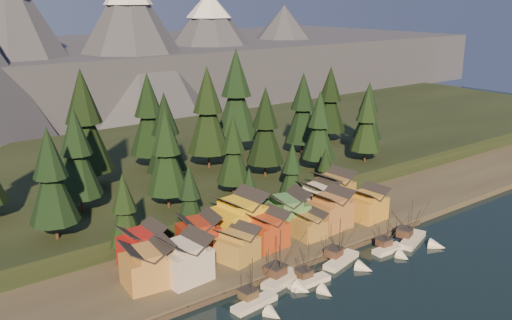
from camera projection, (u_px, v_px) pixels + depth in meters
ground at (353, 297)px, 109.65m from camera, size 500.00×500.00×0.00m
shore_strip at (233, 228)px, 139.88m from camera, size 400.00×50.00×1.50m
hillside at (140, 172)px, 177.30m from camera, size 420.00×100.00×6.00m
dock at (296, 264)px, 122.06m from camera, size 80.00×4.00×1.00m
mountain_ridge at (7, 62)px, 262.47m from camera, size 560.00×190.00×90.00m
boat_1 at (258, 299)px, 105.06m from camera, size 9.94×10.68×10.60m
boat_2 at (286, 273)px, 113.43m from camera, size 10.15×10.83×12.73m
boat_3 at (313, 278)px, 113.05m from camera, size 9.56×10.35×9.90m
boat_4 at (346, 256)px, 122.21m from camera, size 11.05×11.59×11.33m
boat_5 at (392, 245)px, 127.69m from camera, size 8.38×9.05×10.16m
boat_6 at (418, 235)px, 132.61m from camera, size 11.36×11.78×11.87m
house_front_0 at (147, 263)px, 109.77m from camera, size 9.96×9.53×9.01m
house_front_1 at (185, 257)px, 111.93m from camera, size 9.63×9.30×9.26m
house_front_2 at (237, 243)px, 120.57m from camera, size 9.03×9.08×7.32m
house_front_3 at (267, 228)px, 126.88m from camera, size 8.70×8.35×8.27m
house_front_4 at (309, 224)px, 131.92m from camera, size 6.48×6.95×6.34m
house_front_5 at (330, 208)px, 137.23m from camera, size 9.35×8.58×9.43m
house_front_6 at (368, 203)px, 142.76m from camera, size 8.74×8.32×8.21m
house_back_0 at (142, 245)px, 117.28m from camera, size 8.37×8.03×9.07m
house_back_1 at (199, 233)px, 123.21m from camera, size 9.31×9.39×9.05m
house_back_2 at (239, 216)px, 130.17m from camera, size 11.43×10.65×11.19m
house_back_3 at (286, 210)px, 135.95m from camera, size 11.10×10.32×9.63m
house_back_4 at (319, 197)px, 145.03m from camera, size 8.78×8.45×9.31m
house_back_5 at (333, 189)px, 150.00m from camera, size 9.32×9.42×10.01m
tree_hill_2 at (51, 179)px, 117.33m from camera, size 10.52×10.52×24.51m
tree_hill_3 at (77, 156)px, 132.16m from camera, size 10.97×10.97×25.57m
tree_hill_4 at (84, 125)px, 147.25m from camera, size 13.84×13.84×32.23m
tree_hill_5 at (167, 155)px, 135.26m from camera, size 10.52×10.52×24.51m
tree_hill_6 at (165, 135)px, 151.19m from camera, size 11.02×11.02×25.67m
tree_hill_7 at (233, 152)px, 144.84m from camera, size 8.98×8.98×20.92m
tree_hill_8 at (208, 113)px, 166.35m from camera, size 13.05×13.05×30.40m
tree_hill_9 at (265, 128)px, 158.81m from camera, size 11.06×11.06×25.77m
tree_hill_10 at (236, 97)px, 181.27m from camera, size 14.57×14.57×33.94m
tree_hill_11 at (319, 128)px, 164.69m from camera, size 10.19×10.19×23.73m
tree_hill_12 at (303, 110)px, 181.10m from camera, size 11.46×11.46×26.69m
tree_hill_13 at (367, 122)px, 173.83m from camera, size 9.88×9.88×23.02m
tree_hill_14 at (330, 101)px, 196.22m from camera, size 11.45×11.45×26.68m
tree_hill_15 at (149, 117)px, 166.03m from camera, size 12.25×12.25×28.55m
tree_hill_17 at (368, 113)px, 188.52m from camera, size 9.74×9.74×22.70m
tree_shore_0 at (124, 212)px, 120.40m from camera, size 8.06×8.06×18.78m
tree_shore_1 at (190, 199)px, 129.94m from camera, size 7.61×7.61×17.72m
tree_shore_2 at (249, 192)px, 140.49m from camera, size 5.98×5.98×13.92m
tree_shore_3 at (292, 173)px, 148.05m from camera, size 7.77×7.77×18.10m
tree_shore_4 at (325, 171)px, 155.60m from camera, size 6.31×6.31×14.71m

